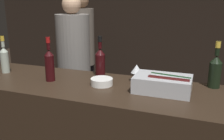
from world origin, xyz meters
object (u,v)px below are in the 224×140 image
at_px(ice_bin_with_bottles, 164,83).
at_px(red_wine_bottle_black_foil, 100,61).
at_px(wine_glass, 137,69).
at_px(bowl_white, 102,81).
at_px(red_wine_bottle_tall, 50,64).
at_px(champagne_bottle, 215,70).
at_px(rose_wine_bottle, 4,58).
at_px(person_blond_tee, 82,51).
at_px(person_in_hoodie, 74,63).

distance_m(ice_bin_with_bottles, red_wine_bottle_black_foil, 0.60).
bearing_deg(wine_glass, bowl_white, -141.85).
xyz_separation_m(red_wine_bottle_tall, red_wine_bottle_black_foil, (0.32, 0.26, -0.01)).
xyz_separation_m(champagne_bottle, rose_wine_bottle, (-1.70, -0.22, -0.00)).
bearing_deg(wine_glass, red_wine_bottle_tall, -161.46).
bearing_deg(champagne_bottle, person_blond_tee, 145.48).
bearing_deg(wine_glass, person_blond_tee, 132.08).
bearing_deg(person_blond_tee, rose_wine_bottle, 144.23).
distance_m(wine_glass, red_wine_bottle_black_foil, 0.33).
height_order(bowl_white, person_blond_tee, person_blond_tee).
xyz_separation_m(ice_bin_with_bottles, champagne_bottle, (0.33, 0.22, 0.07)).
bearing_deg(red_wine_bottle_tall, person_in_hoodie, 107.74).
relative_size(red_wine_bottle_tall, champagne_bottle, 1.02).
xyz_separation_m(bowl_white, red_wine_bottle_black_foil, (-0.10, 0.22, 0.10)).
bearing_deg(red_wine_bottle_black_foil, person_blond_tee, 123.26).
relative_size(red_wine_bottle_tall, person_in_hoodie, 0.20).
bearing_deg(red_wine_bottle_tall, bowl_white, 5.65).
bearing_deg(champagne_bottle, red_wine_bottle_tall, -166.86).
distance_m(ice_bin_with_bottles, wine_glass, 0.28).
bearing_deg(red_wine_bottle_black_foil, bowl_white, -64.53).
distance_m(ice_bin_with_bottles, champagne_bottle, 0.40).
height_order(rose_wine_bottle, red_wine_bottle_black_foil, red_wine_bottle_black_foil).
relative_size(ice_bin_with_bottles, wine_glass, 2.85).
bearing_deg(red_wine_bottle_black_foil, rose_wine_bottle, -166.48).
bearing_deg(red_wine_bottle_black_foil, red_wine_bottle_tall, -140.64).
bearing_deg(person_in_hoodie, rose_wine_bottle, -144.32).
bearing_deg(rose_wine_bottle, bowl_white, -1.33).
distance_m(red_wine_bottle_black_foil, person_in_hoodie, 0.90).
relative_size(ice_bin_with_bottles, red_wine_bottle_black_foil, 1.15).
distance_m(red_wine_bottle_tall, person_in_hoodie, 0.96).
distance_m(red_wine_bottle_tall, champagne_bottle, 1.23).
bearing_deg(red_wine_bottle_tall, person_blond_tee, 107.27).
height_order(champagne_bottle, person_in_hoodie, person_in_hoodie).
xyz_separation_m(red_wine_bottle_tall, rose_wine_bottle, (-0.50, 0.06, -0.01)).
height_order(red_wine_bottle_black_foil, person_in_hoodie, person_in_hoodie).
relative_size(ice_bin_with_bottles, bowl_white, 2.33).
relative_size(bowl_white, person_blond_tee, 0.09).
bearing_deg(person_blond_tee, ice_bin_with_bottles, -168.84).
xyz_separation_m(bowl_white, person_blond_tee, (-0.86, 1.37, -0.08)).
height_order(ice_bin_with_bottles, red_wine_bottle_black_foil, red_wine_bottle_black_foil).
relative_size(champagne_bottle, person_blond_tee, 0.19).
height_order(wine_glass, person_in_hoodie, person_in_hoodie).
bearing_deg(red_wine_bottle_black_foil, ice_bin_with_bottles, -19.60).
xyz_separation_m(ice_bin_with_bottles, person_in_hoodie, (-1.16, 0.83, -0.15)).
distance_m(bowl_white, wine_glass, 0.29).
bearing_deg(person_blond_tee, bowl_white, 179.02).
height_order(ice_bin_with_bottles, champagne_bottle, champagne_bottle).
bearing_deg(rose_wine_bottle, red_wine_bottle_black_foil, 13.52).
bearing_deg(person_in_hoodie, red_wine_bottle_black_foil, -86.03).
relative_size(bowl_white, red_wine_bottle_black_foil, 0.49).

